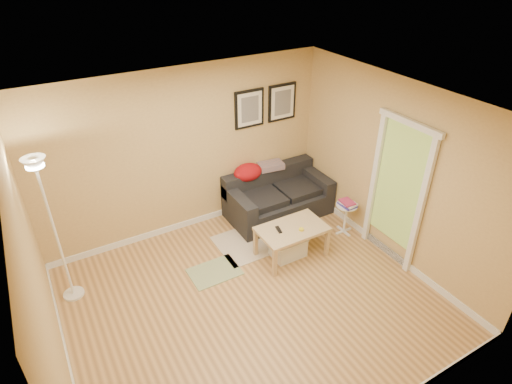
% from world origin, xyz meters
% --- Properties ---
extents(floor, '(4.50, 4.50, 0.00)m').
position_xyz_m(floor, '(0.00, 0.00, 0.00)').
color(floor, tan).
rests_on(floor, ground).
extents(ceiling, '(4.50, 4.50, 0.00)m').
position_xyz_m(ceiling, '(0.00, 0.00, 2.60)').
color(ceiling, white).
rests_on(ceiling, wall_back).
extents(wall_back, '(4.50, 0.00, 4.50)m').
position_xyz_m(wall_back, '(0.00, 2.00, 1.30)').
color(wall_back, tan).
rests_on(wall_back, ground).
extents(wall_front, '(4.50, 0.00, 4.50)m').
position_xyz_m(wall_front, '(0.00, -2.00, 1.30)').
color(wall_front, tan).
rests_on(wall_front, ground).
extents(wall_left, '(0.00, 4.00, 4.00)m').
position_xyz_m(wall_left, '(-2.25, 0.00, 1.30)').
color(wall_left, tan).
rests_on(wall_left, ground).
extents(wall_right, '(0.00, 4.00, 4.00)m').
position_xyz_m(wall_right, '(2.25, 0.00, 1.30)').
color(wall_right, tan).
rests_on(wall_right, ground).
extents(baseboard_back, '(4.50, 0.02, 0.10)m').
position_xyz_m(baseboard_back, '(0.00, 1.99, 0.05)').
color(baseboard_back, white).
rests_on(baseboard_back, ground).
extents(baseboard_left, '(0.02, 4.00, 0.10)m').
position_xyz_m(baseboard_left, '(-2.24, 0.00, 0.05)').
color(baseboard_left, white).
rests_on(baseboard_left, ground).
extents(baseboard_right, '(0.02, 4.00, 0.10)m').
position_xyz_m(baseboard_right, '(2.24, 0.00, 0.05)').
color(baseboard_right, white).
rests_on(baseboard_right, ground).
extents(sofa, '(1.70, 0.90, 0.75)m').
position_xyz_m(sofa, '(1.38, 1.53, 0.38)').
color(sofa, black).
rests_on(sofa, ground).
extents(red_throw, '(0.48, 0.36, 0.28)m').
position_xyz_m(red_throw, '(0.98, 1.86, 0.77)').
color(red_throw, '#B4101A').
rests_on(red_throw, sofa).
extents(plaid_throw, '(0.45, 0.32, 0.10)m').
position_xyz_m(plaid_throw, '(1.41, 1.85, 0.78)').
color(plaid_throw, tan).
rests_on(plaid_throw, sofa).
extents(framed_print_left, '(0.50, 0.04, 0.60)m').
position_xyz_m(framed_print_left, '(1.08, 1.98, 1.80)').
color(framed_print_left, black).
rests_on(framed_print_left, wall_back).
extents(framed_print_right, '(0.50, 0.04, 0.60)m').
position_xyz_m(framed_print_right, '(1.68, 1.98, 1.80)').
color(framed_print_right, black).
rests_on(framed_print_right, wall_back).
extents(area_rug, '(1.25, 0.85, 0.01)m').
position_xyz_m(area_rug, '(0.70, 1.08, 0.01)').
color(area_rug, beige).
rests_on(area_rug, ground).
extents(green_runner, '(0.70, 0.50, 0.01)m').
position_xyz_m(green_runner, '(-0.19, 0.74, 0.01)').
color(green_runner, '#668C4C').
rests_on(green_runner, ground).
extents(coffee_table, '(1.06, 0.73, 0.49)m').
position_xyz_m(coffee_table, '(0.96, 0.52, 0.25)').
color(coffee_table, tan).
rests_on(coffee_table, ground).
extents(remote_control, '(0.08, 0.17, 0.02)m').
position_xyz_m(remote_control, '(0.76, 0.57, 0.50)').
color(remote_control, black).
rests_on(remote_control, coffee_table).
extents(tape_roll, '(0.07, 0.07, 0.03)m').
position_xyz_m(tape_roll, '(1.04, 0.41, 0.51)').
color(tape_roll, yellow).
rests_on(tape_roll, coffee_table).
extents(storage_bin, '(0.49, 0.36, 0.30)m').
position_xyz_m(storage_bin, '(0.92, 0.54, 0.15)').
color(storage_bin, white).
rests_on(storage_bin, ground).
extents(side_table, '(0.34, 0.34, 0.52)m').
position_xyz_m(side_table, '(2.02, 0.57, 0.26)').
color(side_table, white).
rests_on(side_table, ground).
extents(book_stack, '(0.24, 0.29, 0.08)m').
position_xyz_m(book_stack, '(2.01, 0.56, 0.56)').
color(book_stack, '#3A3399').
rests_on(book_stack, side_table).
extents(floor_lamp, '(0.27, 0.27, 2.04)m').
position_xyz_m(floor_lamp, '(-2.00, 1.28, 0.97)').
color(floor_lamp, white).
rests_on(floor_lamp, ground).
extents(doorway, '(0.12, 1.01, 2.13)m').
position_xyz_m(doorway, '(2.20, -0.15, 1.02)').
color(doorway, white).
rests_on(doorway, ground).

